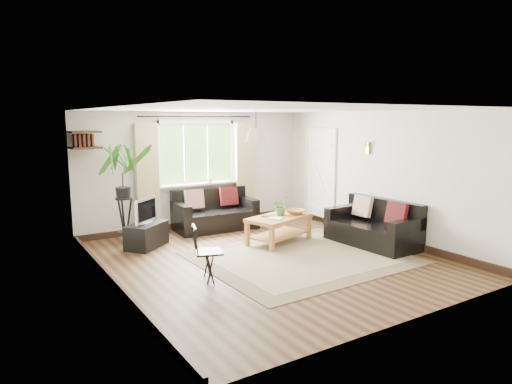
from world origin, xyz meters
TOP-DOWN VIEW (x-y plane):
  - floor at (0.00, 0.00)m, footprint 5.50×5.50m
  - ceiling at (0.00, 0.00)m, footprint 5.50×5.50m
  - wall_back at (0.00, 2.75)m, footprint 5.00×0.02m
  - wall_front at (0.00, -2.75)m, footprint 5.00×0.02m
  - wall_left at (-2.50, 0.00)m, footprint 0.02×5.50m
  - wall_right at (2.50, 0.00)m, footprint 0.02×5.50m
  - rug at (0.47, -0.24)m, footprint 3.28×2.84m
  - window at (0.00, 2.71)m, footprint 2.50×0.16m
  - door at (2.47, 1.70)m, footprint 0.06×0.96m
  - corner_shelf at (-2.25, 2.50)m, footprint 0.50×0.50m
  - pendant_lamp at (0.00, 0.40)m, footprint 0.36×0.36m
  - wall_sconce at (2.43, 0.30)m, footprint 0.12×0.12m
  - sofa_back at (0.19, 2.28)m, footprint 1.70×0.92m
  - sofa_right at (2.03, -0.30)m, footprint 1.69×0.90m
  - coffee_table at (0.70, 0.72)m, footprint 1.36×0.99m
  - table_plant at (0.79, 0.80)m, footprint 0.40×0.38m
  - bowl at (1.07, 0.71)m, footprint 0.48×0.48m
  - book_a at (0.43, 0.52)m, footprint 0.28×0.30m
  - book_b at (0.43, 0.77)m, footprint 0.22×0.26m
  - tv_stand at (-1.45, 1.74)m, footprint 0.90×0.85m
  - tv at (-1.45, 1.74)m, footprint 0.60×0.55m
  - palm_stand at (-1.69, 2.22)m, footprint 0.89×0.89m
  - folding_chair at (-1.26, -0.36)m, footprint 0.52×0.52m
  - sill_plant at (0.25, 2.63)m, footprint 0.14×0.10m

SIDE VIEW (x-z plane):
  - floor at x=0.00m, z-range 0.00..0.00m
  - rug at x=0.47m, z-range 0.00..0.02m
  - tv_stand at x=-1.45m, z-range 0.00..0.43m
  - coffee_table at x=0.70m, z-range 0.00..0.50m
  - sofa_right at x=2.03m, z-range 0.00..0.78m
  - sofa_back at x=0.19m, z-range 0.00..0.78m
  - folding_chair at x=-1.26m, z-range 0.00..0.79m
  - book_a at x=0.43m, z-range 0.50..0.52m
  - book_b at x=0.43m, z-range 0.50..0.52m
  - bowl at x=1.07m, z-range 0.50..0.58m
  - tv at x=-1.45m, z-range 0.43..0.90m
  - table_plant at x=0.79m, z-range 0.50..0.84m
  - palm_stand at x=-1.69m, z-range 0.00..1.82m
  - door at x=2.47m, z-range -0.03..2.03m
  - sill_plant at x=0.25m, z-range 0.93..1.20m
  - wall_back at x=0.00m, z-range 0.00..2.40m
  - wall_front at x=0.00m, z-range 0.00..2.40m
  - wall_left at x=-2.50m, z-range 0.00..2.40m
  - wall_right at x=2.50m, z-range 0.00..2.40m
  - window at x=0.00m, z-range 0.47..2.63m
  - wall_sconce at x=2.43m, z-range 1.60..1.88m
  - corner_shelf at x=-2.25m, z-range 1.72..2.06m
  - pendant_lamp at x=0.00m, z-range 1.78..2.32m
  - ceiling at x=0.00m, z-range 2.40..2.40m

